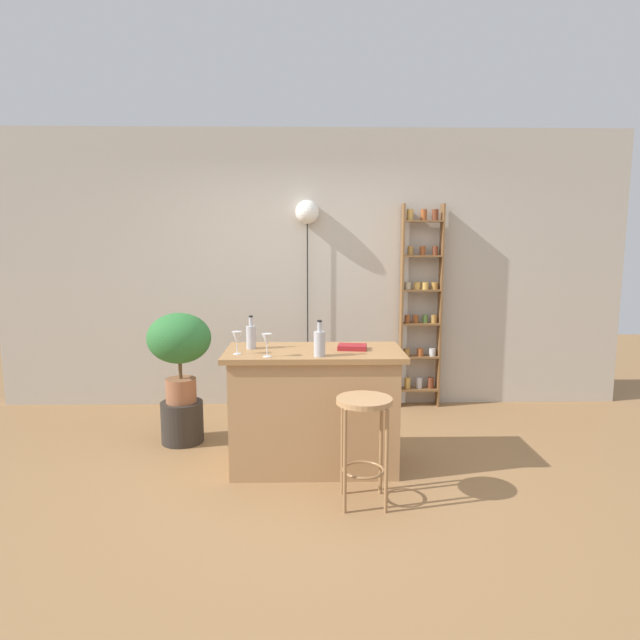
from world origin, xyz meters
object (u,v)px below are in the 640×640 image
(wine_glass_center, at_px, (237,338))
(pendant_globe_light, at_px, (307,214))
(bar_stool, at_px, (364,425))
(potted_plant, at_px, (179,344))
(plant_stool, at_px, (182,422))
(cookbook, at_px, (352,347))
(wine_glass_left, at_px, (267,340))
(bottle_olive_oil, at_px, (251,336))
(bottle_wine_red, at_px, (320,343))
(spice_shelf, at_px, (421,306))

(wine_glass_center, distance_m, pendant_globe_light, 1.99)
(bar_stool, height_order, potted_plant, potted_plant)
(plant_stool, xyz_separation_m, cookbook, (1.40, -0.50, 0.74))
(wine_glass_left, bearing_deg, bar_stool, -30.62)
(bar_stool, height_order, bottle_olive_oil, bottle_olive_oil)
(bottle_wine_red, bearing_deg, bar_stool, -54.90)
(bar_stool, height_order, plant_stool, bar_stool)
(bottle_olive_oil, bearing_deg, plant_stool, 144.97)
(pendant_globe_light, bearing_deg, cookbook, -77.60)
(cookbook, bearing_deg, wine_glass_center, -161.28)
(spice_shelf, distance_m, bottle_wine_red, 2.03)
(bar_stool, relative_size, cookbook, 3.38)
(bottle_olive_oil, height_order, pendant_globe_light, pendant_globe_light)
(plant_stool, bearing_deg, spice_shelf, 24.20)
(potted_plant, relative_size, bottle_olive_oil, 3.03)
(potted_plant, height_order, bottle_wine_red, bottle_wine_red)
(spice_shelf, height_order, bottle_wine_red, spice_shelf)
(spice_shelf, relative_size, wine_glass_left, 12.56)
(bottle_wine_red, bearing_deg, plant_stool, 147.58)
(wine_glass_left, relative_size, cookbook, 0.78)
(pendant_globe_light, bearing_deg, spice_shelf, -1.47)
(spice_shelf, xyz_separation_m, wine_glass_center, (-1.65, -1.65, -0.03))
(bottle_wine_red, distance_m, cookbook, 0.35)
(spice_shelf, height_order, wine_glass_center, spice_shelf)
(plant_stool, distance_m, potted_plant, 0.67)
(wine_glass_center, relative_size, pendant_globe_light, 0.08)
(wine_glass_center, bearing_deg, bottle_wine_red, -7.76)
(spice_shelf, relative_size, plant_stool, 5.83)
(plant_stool, height_order, bottle_olive_oil, bottle_olive_oil)
(bottle_wine_red, height_order, bottle_olive_oil, bottle_wine_red)
(spice_shelf, bearing_deg, potted_plant, -155.80)
(potted_plant, xyz_separation_m, cookbook, (1.40, -0.50, 0.07))
(bottle_olive_oil, height_order, cookbook, bottle_olive_oil)
(bottle_wine_red, xyz_separation_m, cookbook, (0.25, 0.23, -0.08))
(bar_stool, height_order, pendant_globe_light, pendant_globe_light)
(bottle_wine_red, height_order, wine_glass_left, bottle_wine_red)
(potted_plant, distance_m, bottle_olive_oil, 0.80)
(spice_shelf, relative_size, bottle_olive_oil, 8.23)
(bar_stool, relative_size, wine_glass_left, 4.33)
(bar_stool, bearing_deg, bottle_wine_red, 125.10)
(spice_shelf, relative_size, wine_glass_center, 12.56)
(bottle_wine_red, relative_size, bottle_olive_oil, 1.02)
(bar_stool, xyz_separation_m, wine_glass_center, (-0.86, 0.48, 0.48))
(pendant_globe_light, bearing_deg, bar_stool, -80.41)
(plant_stool, distance_m, wine_glass_center, 1.20)
(bottle_wine_red, relative_size, cookbook, 1.22)
(bottle_wine_red, bearing_deg, potted_plant, 147.58)
(bar_stool, bearing_deg, wine_glass_center, 151.20)
(bar_stool, distance_m, cookbook, 0.74)
(bar_stool, distance_m, plant_stool, 1.85)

